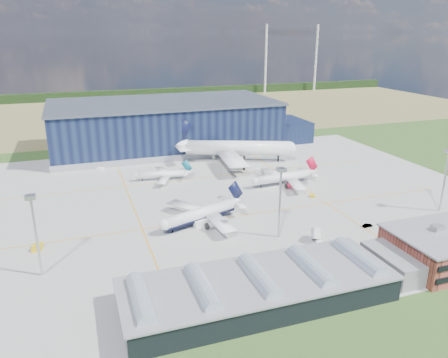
# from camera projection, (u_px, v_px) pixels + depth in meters

# --- Properties ---
(ground) EXTENTS (600.00, 600.00, 0.00)m
(ground) POSITION_uv_depth(u_px,v_px,m) (219.00, 207.00, 162.50)
(ground) COLOR #315720
(ground) RESTS_ON ground
(apron) EXTENTS (220.00, 160.00, 0.08)m
(apron) POSITION_uv_depth(u_px,v_px,m) (210.00, 198.00, 171.44)
(apron) COLOR #A4A59F
(apron) RESTS_ON ground
(farmland) EXTENTS (600.00, 220.00, 0.01)m
(farmland) POSITION_uv_depth(u_px,v_px,m) (134.00, 111.00, 359.35)
(farmland) COLOR #91814E
(farmland) RESTS_ON ground
(treeline) EXTENTS (600.00, 8.00, 8.00)m
(treeline) POSITION_uv_depth(u_px,v_px,m) (122.00, 94.00, 429.65)
(treeline) COLOR black
(treeline) RESTS_ON ground
(hangar) EXTENTS (145.00, 62.00, 26.10)m
(hangar) POSITION_uv_depth(u_px,v_px,m) (169.00, 127.00, 244.50)
(hangar) COLOR #0F1633
(hangar) RESTS_ON ground
(glass_concourse) EXTENTS (78.00, 23.00, 8.60)m
(glass_concourse) POSITION_uv_depth(u_px,v_px,m) (272.00, 285.00, 105.63)
(glass_concourse) COLOR black
(glass_concourse) RESTS_ON ground
(light_mast_west) EXTENTS (2.60, 2.60, 23.00)m
(light_mast_west) POSITION_uv_depth(u_px,v_px,m) (34.00, 223.00, 111.99)
(light_mast_west) COLOR #AFB2B7
(light_mast_west) RESTS_ON ground
(light_mast_center) EXTENTS (2.60, 2.60, 23.00)m
(light_mast_center) POSITION_uv_depth(u_px,v_px,m) (280.00, 192.00, 133.86)
(light_mast_center) COLOR #AFB2B7
(light_mast_center) RESTS_ON ground
(light_mast_east) EXTENTS (2.60, 2.60, 23.00)m
(light_mast_east) POSITION_uv_depth(u_px,v_px,m) (446.00, 171.00, 154.17)
(light_mast_east) COLOR #AFB2B7
(light_mast_east) RESTS_ON ground
(airliner_navy) EXTENTS (45.72, 45.25, 11.69)m
(airliner_navy) POSITION_uv_depth(u_px,v_px,m) (200.00, 208.00, 146.62)
(airliner_navy) COLOR white
(airliner_navy) RESTS_ON ground
(airliner_red) EXTENTS (35.42, 34.76, 10.76)m
(airliner_red) POSITION_uv_depth(u_px,v_px,m) (283.00, 173.00, 184.46)
(airliner_red) COLOR white
(airliner_red) RESTS_ON ground
(airliner_widebody) EXTENTS (84.83, 84.03, 21.41)m
(airliner_widebody) POSITION_uv_depth(u_px,v_px,m) (237.00, 140.00, 217.19)
(airliner_widebody) COLOR white
(airliner_widebody) RESTS_ON ground
(airliner_regional) EXTENTS (30.14, 29.68, 8.51)m
(airliner_regional) POSITION_uv_depth(u_px,v_px,m) (161.00, 171.00, 190.81)
(airliner_regional) COLOR white
(airliner_regional) RESTS_ON ground
(gse_tug_a) EXTENTS (3.26, 4.46, 1.68)m
(gse_tug_a) POSITION_uv_depth(u_px,v_px,m) (37.00, 247.00, 130.28)
(gse_tug_a) COLOR gold
(gse_tug_a) RESTS_ON ground
(gse_tug_b) EXTENTS (2.81, 3.17, 1.15)m
(gse_tug_b) POSITION_uv_depth(u_px,v_px,m) (312.00, 196.00, 172.38)
(gse_tug_b) COLOR gold
(gse_tug_b) RESTS_ON ground
(gse_van_a) EXTENTS (5.80, 3.44, 2.37)m
(gse_van_a) POSITION_uv_depth(u_px,v_px,m) (202.00, 223.00, 146.12)
(gse_van_a) COLOR white
(gse_van_a) RESTS_ON ground
(gse_van_b) EXTENTS (3.32, 4.79, 2.00)m
(gse_van_b) POSITION_uv_depth(u_px,v_px,m) (260.00, 171.00, 201.21)
(gse_van_b) COLOR white
(gse_van_b) RESTS_ON ground
(gse_tug_c) EXTENTS (2.37, 3.15, 1.23)m
(gse_tug_c) POSITION_uv_depth(u_px,v_px,m) (266.00, 153.00, 232.64)
(gse_tug_c) COLOR gold
(gse_tug_c) RESTS_ON ground
(gse_cart_b) EXTENTS (3.60, 3.09, 1.32)m
(gse_cart_b) POSITION_uv_depth(u_px,v_px,m) (101.00, 169.00, 205.91)
(gse_cart_b) COLOR white
(gse_cart_b) RESTS_ON ground
(airstair) EXTENTS (3.84, 5.62, 3.34)m
(airstair) POSITION_uv_depth(u_px,v_px,m) (316.00, 236.00, 135.45)
(airstair) COLOR white
(airstair) RESTS_ON ground
(car_b) EXTENTS (3.68, 1.53, 1.18)m
(car_b) POSITION_uv_depth(u_px,v_px,m) (367.00, 225.00, 145.69)
(car_b) COLOR #99999E
(car_b) RESTS_ON ground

